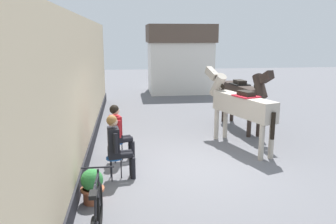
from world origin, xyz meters
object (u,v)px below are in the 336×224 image
object	(u,v)px
saddled_horse_far	(243,94)
leaning_bicycle	(97,220)
seated_visitor_far	(118,130)
flower_planter_near	(92,185)
seated_visitor_near	(117,144)
saddled_horse_near	(240,105)

from	to	relation	value
saddled_horse_far	leaning_bicycle	xyz separation A→B (m)	(-4.13, -5.76, -0.76)
seated_visitor_far	flower_planter_near	bearing A→B (deg)	-102.12
seated_visitor_near	leaning_bicycle	distance (m)	2.37
saddled_horse_far	flower_planter_near	xyz separation A→B (m)	(-4.32, -4.45, -0.82)
saddled_horse_near	leaning_bicycle	bearing A→B (deg)	-130.38
seated_visitor_far	leaning_bicycle	distance (m)	3.42
saddled_horse_near	leaning_bicycle	distance (m)	5.42
saddled_horse_far	leaning_bicycle	size ratio (longest dim) A/B	1.70
saddled_horse_near	seated_visitor_near	bearing A→B (deg)	-151.49
seated_visitor_far	flower_planter_near	distance (m)	2.18
seated_visitor_near	leaning_bicycle	bearing A→B (deg)	-95.98
seated_visitor_near	saddled_horse_far	distance (m)	5.20
saddled_horse_far	leaning_bicycle	distance (m)	7.13
leaning_bicycle	flower_planter_near	bearing A→B (deg)	98.10
saddled_horse_far	flower_planter_near	world-z (taller)	saddled_horse_far
seated_visitor_far	saddled_horse_near	world-z (taller)	saddled_horse_near
saddled_horse_near	saddled_horse_far	size ratio (longest dim) A/B	0.96
seated_visitor_near	seated_visitor_far	xyz separation A→B (m)	(0.02, 1.06, 0.00)
seated_visitor_far	leaning_bicycle	size ratio (longest dim) A/B	0.79
saddled_horse_far	seated_visitor_far	bearing A→B (deg)	-148.50
seated_visitor_far	saddled_horse_far	xyz separation A→B (m)	(3.87, 2.37, 0.38)
saddled_horse_near	saddled_horse_far	xyz separation A→B (m)	(0.66, 1.68, 0.00)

